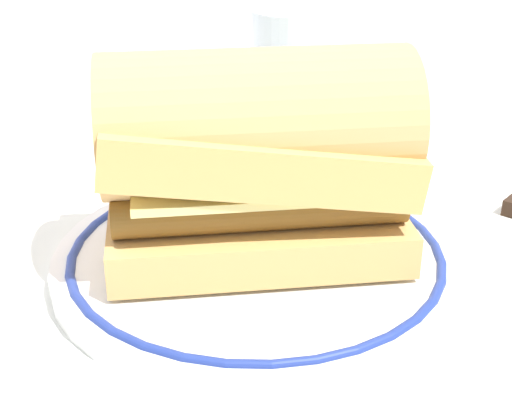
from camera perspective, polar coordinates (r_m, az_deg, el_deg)
name	(u,v)px	position (r m, az deg, el deg)	size (l,w,h in m)	color
ground_plane	(305,287)	(0.47, 3.72, -6.16)	(1.50, 1.50, 0.00)	silver
plate	(256,258)	(0.48, 0.00, -3.99)	(0.26, 0.26, 0.01)	white
sausage_sandwich	(256,155)	(0.45, 0.00, 3.76)	(0.21, 0.15, 0.13)	tan
drinking_glass	(290,84)	(0.68, 2.59, 9.07)	(0.07, 0.07, 0.12)	silver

